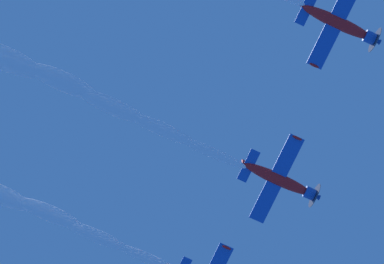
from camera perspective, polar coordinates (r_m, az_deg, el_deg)
The scene contains 2 objects.
airplane_right_wingman at distance 81.35m, azimuth 5.71°, elevation -3.10°, with size 8.12×7.54×2.61m.
airplane_outer_left at distance 79.50m, azimuth 9.47°, elevation 6.85°, with size 8.13×7.52×2.55m.
Camera 1 is at (1.68, -17.80, 1.95)m, focal length 83.34 mm.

